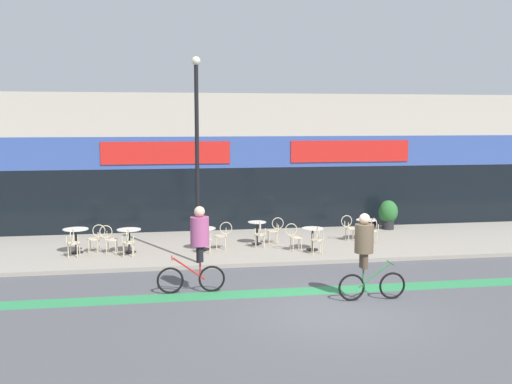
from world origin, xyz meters
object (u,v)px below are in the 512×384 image
cafe_chair_2_near (205,238)px  cafe_chair_2_side (223,233)px  planter_pot (388,213)px  cyclist_1 (198,241)px  cafe_chair_1_near (128,240)px  cafe_chair_3_side (275,229)px  bistro_table_4 (313,234)px  bistro_table_0 (76,235)px  bistro_table_1 (129,236)px  cyclist_0 (366,249)px  cafe_chair_5_side (349,226)px  bistro_table_5 (366,225)px  cafe_chair_4_side (294,235)px  cafe_chair_0_side (96,236)px  lamp_post (197,147)px  cafe_chair_4_near (317,238)px  cafe_chair_3_near (260,232)px  cafe_chair_1_side (109,237)px  cafe_chair_5_near (373,229)px  bistro_table_2 (204,234)px  cafe_chair_0_near (73,241)px

cafe_chair_2_near → cafe_chair_2_side: size_ratio=1.00×
planter_pot → cyclist_1: cyclist_1 is taller
cafe_chair_1_near → cafe_chair_3_side: bearing=-71.3°
bistro_table_4 → bistro_table_0: bearing=173.9°
bistro_table_1 → cafe_chair_3_side: bearing=7.4°
cafe_chair_2_side → cyclist_0: 6.46m
cafe_chair_2_near → cafe_chair_5_side: (5.16, 1.28, 0.00)m
bistro_table_4 → cafe_chair_2_near: (-3.50, 0.01, -0.00)m
bistro_table_5 → cafe_chair_1_near: 8.29m
cafe_chair_2_side → planter_pot: planter_pot is taller
cafe_chair_3_side → cafe_chair_4_side: 1.28m
cafe_chair_0_side → lamp_post: bearing=151.9°
cafe_chair_0_side → bistro_table_0: bearing=3.3°
cafe_chair_2_side → bistro_table_1: bearing=8.4°
planter_pot → cafe_chair_4_near: bearing=-135.6°
cafe_chair_3_side → cafe_chair_5_side: size_ratio=1.00×
bistro_table_5 → cafe_chair_4_near: size_ratio=0.81×
cafe_chair_3_near → cyclist_0: 6.01m
cafe_chair_2_side → cafe_chair_5_side: same height
bistro_table_1 → bistro_table_4: size_ratio=1.05×
bistro_table_1 → cyclist_0: bearing=-44.5°
cafe_chair_0_side → cafe_chair_1_side: 0.47m
cafe_chair_4_near → bistro_table_0: bearing=83.7°
cafe_chair_4_side → cyclist_0: bearing=-86.9°
cafe_chair_5_side → cafe_chair_1_side: bearing=-178.5°
cafe_chair_4_near → cyclist_0: size_ratio=0.42×
cafe_chair_2_near → cafe_chair_1_near: bearing=97.7°
lamp_post → cafe_chair_2_side: bearing=62.0°
bistro_table_0 → cafe_chair_4_near: 7.69m
cafe_chair_5_near → planter_pot: (1.56, 2.49, 0.10)m
bistro_table_0 → cafe_chair_4_side: (6.94, -0.81, -0.05)m
lamp_post → cyclist_0: 5.96m
cafe_chair_1_near → planter_pot: size_ratio=0.80×
bistro_table_1 → bistro_table_2: bearing=1.0°
bistro_table_1 → cafe_chair_3_near: cafe_chair_3_near is taller
cafe_chair_1_side → cafe_chair_5_side: bearing=10.7°
cafe_chair_2_near → planter_pot: size_ratio=0.80×
cafe_chair_0_near → cafe_chair_4_near: bearing=-88.9°
bistro_table_0 → cafe_chair_0_side: (0.63, -0.00, -0.05)m
bistro_table_0 → cafe_chair_4_near: (7.56, -1.43, -0.05)m
bistro_table_5 → cafe_chair_3_side: size_ratio=0.81×
bistro_table_0 → cafe_chair_2_side: cafe_chair_2_side is taller
cafe_chair_2_near → cafe_chair_5_near: size_ratio=1.00×
cafe_chair_1_near → cafe_chair_4_near: bearing=-91.4°
bistro_table_5 → cafe_chair_0_side: cafe_chair_0_side is taller
bistro_table_2 → cafe_chair_2_side: (0.62, -0.01, 0.00)m
cafe_chair_0_side → cafe_chair_1_side: same height
cafe_chair_0_side → cafe_chair_5_side: bearing=-173.1°
cafe_chair_3_side → cyclist_1: 5.91m
cafe_chair_0_near → bistro_table_0: bearing=6.4°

